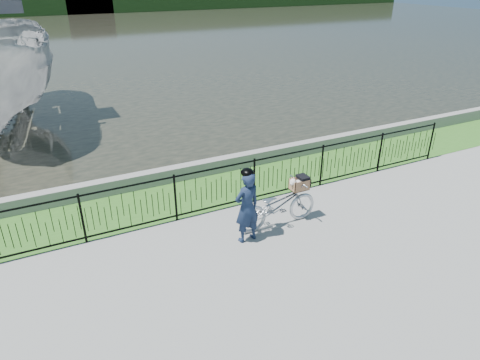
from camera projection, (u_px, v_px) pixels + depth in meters
ground at (248, 245)px, 8.92m from camera, size 120.00×120.00×0.00m
grass_strip at (201, 193)px, 11.01m from camera, size 60.00×2.00×0.01m
water at (65, 40)px, 35.45m from camera, size 120.00×120.00×0.00m
quay_wall at (188, 171)px, 11.73m from camera, size 60.00×0.30×0.40m
fence at (216, 189)px, 9.95m from camera, size 14.00×0.06×1.15m
far_treeline at (39, 2)px, 56.50m from camera, size 120.00×6.00×3.00m
far_building_right at (88, 1)px, 57.66m from camera, size 6.00×3.00×3.20m
bicycle_rig at (278, 205)px, 9.40m from camera, size 1.92×0.67×1.11m
cyclist at (247, 206)px, 8.73m from camera, size 0.62×0.45×1.65m
boat_near at (1, 71)px, 15.05m from camera, size 4.97×10.02×5.51m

